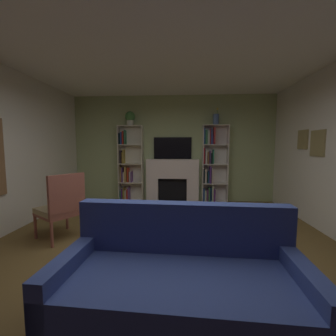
# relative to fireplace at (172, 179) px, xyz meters

# --- Properties ---
(ground_plane) EXTENTS (7.65, 7.65, 0.00)m
(ground_plane) POSITION_rel_fireplace_xyz_m (0.00, -3.08, -0.59)
(ground_plane) COLOR brown
(wall_back_accent) EXTENTS (5.42, 0.06, 2.80)m
(wall_back_accent) POSITION_rel_fireplace_xyz_m (0.00, 0.14, 0.80)
(wall_back_accent) COLOR #A6B881
(wall_back_accent) RESTS_ON ground_plane
(ceiling) EXTENTS (5.42, 6.50, 0.06)m
(ceiling) POSITION_rel_fireplace_xyz_m (0.00, -3.08, 2.23)
(ceiling) COLOR white
(ceiling) RESTS_ON wall_back_accent
(fireplace) EXTENTS (1.48, 0.52, 1.12)m
(fireplace) POSITION_rel_fireplace_xyz_m (0.00, 0.00, 0.00)
(fireplace) COLOR white
(fireplace) RESTS_ON ground_plane
(tv) EXTENTS (0.99, 0.06, 0.57)m
(tv) POSITION_rel_fireplace_xyz_m (0.00, 0.08, 0.82)
(tv) COLOR black
(tv) RESTS_ON fireplace
(bookshelf_left) EXTENTS (0.65, 0.28, 2.01)m
(bookshelf_left) POSITION_rel_fireplace_xyz_m (-1.18, 0.01, 0.33)
(bookshelf_left) COLOR silver
(bookshelf_left) RESTS_ON ground_plane
(bookshelf_right) EXTENTS (0.65, 0.29, 2.01)m
(bookshelf_right) POSITION_rel_fireplace_xyz_m (1.02, 0.00, 0.38)
(bookshelf_right) COLOR silver
(bookshelf_right) RESTS_ON ground_plane
(potted_plant) EXTENTS (0.26, 0.26, 0.36)m
(potted_plant) POSITION_rel_fireplace_xyz_m (-1.10, -0.04, 1.61)
(potted_plant) COLOR beige
(potted_plant) RESTS_ON bookshelf_left
(vase_with_flowers) EXTENTS (0.14, 0.14, 0.43)m
(vase_with_flowers) POSITION_rel_fireplace_xyz_m (1.11, -0.04, 1.56)
(vase_with_flowers) COLOR #4C69A3
(vase_with_flowers) RESTS_ON bookshelf_right
(couch) EXTENTS (2.05, 1.01, 0.93)m
(couch) POSITION_rel_fireplace_xyz_m (0.26, -4.12, -0.30)
(couch) COLOR #314485
(couch) RESTS_ON ground_plane
(armchair) EXTENTS (0.79, 0.79, 1.05)m
(armchair) POSITION_rel_fireplace_xyz_m (-1.62, -2.56, -0.07)
(armchair) COLOR brown
(armchair) RESTS_ON ground_plane
(coffee_table) EXTENTS (0.91, 0.47, 0.43)m
(coffee_table) POSITION_rel_fireplace_xyz_m (0.26, -3.37, -0.22)
(coffee_table) COLOR #906D54
(coffee_table) RESTS_ON ground_plane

